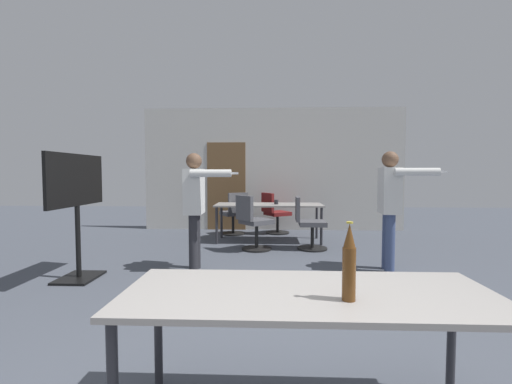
% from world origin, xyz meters
% --- Properties ---
extents(back_wall, '(6.05, 0.12, 2.85)m').
position_xyz_m(back_wall, '(-0.03, 6.55, 1.41)').
color(back_wall, beige).
rests_on(back_wall, ground_plane).
extents(conference_table_near, '(1.89, 0.73, 0.73)m').
position_xyz_m(conference_table_near, '(0.12, 0.22, 0.66)').
color(conference_table_near, gray).
rests_on(conference_table_near, ground_plane).
extents(conference_table_far, '(2.07, 0.76, 0.73)m').
position_xyz_m(conference_table_far, '(-0.10, 5.14, 0.67)').
color(conference_table_far, gray).
rests_on(conference_table_far, ground_plane).
extents(tv_screen, '(0.44, 1.21, 1.57)m').
position_xyz_m(tv_screen, '(-2.48, 2.64, 0.99)').
color(tv_screen, black).
rests_on(tv_screen, ground_plane).
extents(person_near_casual, '(0.73, 0.67, 1.62)m').
position_xyz_m(person_near_casual, '(1.56, 3.18, 0.98)').
color(person_near_casual, '#3D4C75').
rests_on(person_near_casual, ground_plane).
extents(person_left_plaid, '(0.74, 0.60, 1.60)m').
position_xyz_m(person_left_plaid, '(-1.09, 3.11, 0.97)').
color(person_left_plaid, '#28282D').
rests_on(person_left_plaid, ground_plane).
extents(office_chair_far_right, '(0.68, 0.65, 0.90)m').
position_xyz_m(office_chair_far_right, '(0.03, 6.00, 0.42)').
color(office_chair_far_right, black).
rests_on(office_chair_far_right, ground_plane).
extents(office_chair_mid_tucked, '(0.69, 0.68, 0.95)m').
position_xyz_m(office_chair_mid_tucked, '(-0.36, 4.34, 0.45)').
color(office_chair_mid_tucked, black).
rests_on(office_chair_mid_tucked, ground_plane).
extents(office_chair_far_left, '(0.56, 0.52, 0.92)m').
position_xyz_m(office_chair_far_left, '(0.59, 4.46, 0.43)').
color(office_chair_far_left, black).
rests_on(office_chair_far_left, ground_plane).
extents(office_chair_near_pushed, '(0.65, 0.68, 0.92)m').
position_xyz_m(office_chair_near_pushed, '(-0.84, 5.81, 0.43)').
color(office_chair_near_pushed, black).
rests_on(office_chair_near_pushed, ground_plane).
extents(beer_bottle, '(0.06, 0.06, 0.37)m').
position_xyz_m(beer_bottle, '(0.30, 0.10, 0.91)').
color(beer_bottle, '#563314').
rests_on(beer_bottle, conference_table_near).
extents(drink_cup, '(0.08, 0.08, 0.09)m').
position_xyz_m(drink_cup, '(0.05, 5.11, 0.77)').
color(drink_cup, '#232328').
rests_on(drink_cup, conference_table_far).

